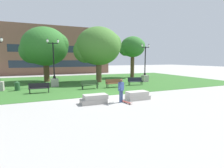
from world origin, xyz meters
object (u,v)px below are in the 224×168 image
object	(u,v)px
park_bench_far_left	(39,87)
concrete_block_left	(137,96)
trash_bin	(17,86)
concrete_block_center	(94,99)
park_bench_near_left	(135,81)
park_bench_far_right	(90,84)
person_skateboarder	(121,89)
skateboard	(127,102)
lamp_post_right	(54,77)
lamp_post_left	(145,74)
park_bench_near_right	(113,83)

from	to	relation	value
park_bench_far_left	concrete_block_left	bearing A→B (deg)	-39.81
trash_bin	concrete_block_center	bearing A→B (deg)	-54.80
park_bench_near_left	park_bench_far_right	size ratio (longest dim) A/B	1.02
person_skateboarder	trash_bin	size ratio (longest dim) A/B	1.78
concrete_block_left	park_bench_far_right	distance (m)	6.47
skateboard	trash_bin	xyz separation A→B (m)	(-7.63, 8.68, 0.42)
skateboard	lamp_post_right	xyz separation A→B (m)	(-3.98, 10.06, 1.01)
skateboard	lamp_post_right	distance (m)	10.87
concrete_block_center	trash_bin	xyz separation A→B (m)	(-5.51, 7.81, 0.20)
person_skateboarder	skateboard	world-z (taller)	person_skateboarder
lamp_post_left	lamp_post_right	distance (m)	11.93
person_skateboarder	park_bench_far_left	world-z (taller)	person_skateboarder
park_bench_near_right	lamp_post_right	xyz separation A→B (m)	(-5.93, 3.20, 0.55)
concrete_block_left	park_bench_near_left	size ratio (longest dim) A/B	0.97
concrete_block_center	park_bench_near_right	size ratio (longest dim) A/B	1.02
skateboard	trash_bin	world-z (taller)	trash_bin
person_skateboarder	park_bench_near_right	size ratio (longest dim) A/B	0.93
park_bench_near_left	skateboard	bearing A→B (deg)	-124.28
concrete_block_center	lamp_post_left	world-z (taller)	lamp_post_left
lamp_post_left	park_bench_near_left	bearing A→B (deg)	-141.56
park_bench_near_left	trash_bin	size ratio (longest dim) A/B	1.93
park_bench_far_right	lamp_post_right	world-z (taller)	lamp_post_right
person_skateboarder	park_bench_far_left	size ratio (longest dim) A/B	0.95
skateboard	concrete_block_left	bearing A→B (deg)	29.61
lamp_post_right	concrete_block_left	bearing A→B (deg)	-60.37
person_skateboarder	trash_bin	bearing A→B (deg)	131.85
trash_bin	park_bench_near_left	bearing A→B (deg)	-5.45
park_bench_near_right	lamp_post_right	size ratio (longest dim) A/B	0.35
park_bench_far_right	concrete_block_left	bearing A→B (deg)	-71.32
park_bench_near_left	person_skateboarder	bearing A→B (deg)	-127.18
park_bench_far_left	lamp_post_right	bearing A→B (deg)	64.54
concrete_block_left	lamp_post_left	size ratio (longest dim) A/B	0.35
lamp_post_left	park_bench_near_right	bearing A→B (deg)	-154.43
concrete_block_center	concrete_block_left	size ratio (longest dim) A/B	1.04
park_bench_far_left	trash_bin	world-z (taller)	trash_bin
park_bench_near_right	trash_bin	bearing A→B (deg)	169.30
park_bench_near_right	park_bench_far_left	distance (m)	7.60
park_bench_far_left	skateboard	bearing A→B (deg)	-49.25
concrete_block_left	lamp_post_left	xyz separation A→B (m)	(6.63, 8.99, 0.76)
concrete_block_left	park_bench_near_left	xyz separation A→B (m)	(3.77, 6.71, 0.23)
park_bench_far_left	lamp_post_right	xyz separation A→B (m)	(1.67, 3.51, 0.55)
park_bench_near_left	lamp_post_left	world-z (taller)	lamp_post_left
lamp_post_left	lamp_post_right	world-z (taller)	lamp_post_right
person_skateboarder	trash_bin	distance (m)	11.08
concrete_block_left	trash_bin	bearing A→B (deg)	138.48
person_skateboarder	skateboard	bearing A→B (deg)	-59.96
concrete_block_center	park_bench_near_left	distance (m)	9.78
park_bench_near_left	trash_bin	world-z (taller)	trash_bin
park_bench_far_left	lamp_post_left	size ratio (longest dim) A/B	0.35
person_skateboarder	lamp_post_left	bearing A→B (deg)	48.62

